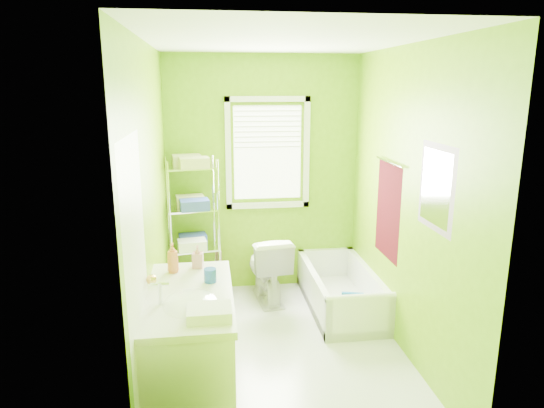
{
  "coord_description": "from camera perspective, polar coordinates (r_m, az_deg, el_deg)",
  "views": [
    {
      "loc": [
        -0.59,
        -3.79,
        2.27
      ],
      "look_at": [
        -0.06,
        0.25,
        1.27
      ],
      "focal_mm": 32.0,
      "sensor_mm": 36.0,
      "label": 1
    }
  ],
  "objects": [
    {
      "name": "ground",
      "position": [
        4.46,
        1.22,
        -16.81
      ],
      "size": [
        2.9,
        2.9,
        0.0
      ],
      "primitive_type": "plane",
      "color": "silver",
      "rests_on": "ground"
    },
    {
      "name": "room_envelope",
      "position": [
        3.91,
        1.33,
        3.11
      ],
      "size": [
        2.14,
        2.94,
        2.62
      ],
      "color": "#659807",
      "rests_on": "ground"
    },
    {
      "name": "window",
      "position": [
        5.3,
        -0.51,
        6.68
      ],
      "size": [
        0.92,
        0.05,
        1.22
      ],
      "color": "white",
      "rests_on": "ground"
    },
    {
      "name": "door",
      "position": [
        3.1,
        -15.36,
        -10.91
      ],
      "size": [
        0.09,
        0.8,
        2.0
      ],
      "color": "white",
      "rests_on": "ground"
    },
    {
      "name": "right_wall_decor",
      "position": [
        4.22,
        15.39,
        0.27
      ],
      "size": [
        0.04,
        1.48,
        1.17
      ],
      "color": "#41070C",
      "rests_on": "ground"
    },
    {
      "name": "bathtub",
      "position": [
        5.17,
        8.1,
        -10.68
      ],
      "size": [
        0.65,
        1.39,
        0.45
      ],
      "color": "white",
      "rests_on": "ground"
    },
    {
      "name": "toilet",
      "position": [
        5.25,
        -0.54,
        -7.45
      ],
      "size": [
        0.49,
        0.77,
        0.74
      ],
      "primitive_type": "imported",
      "rotation": [
        0.0,
        0.0,
        3.25
      ],
      "color": "white",
      "rests_on": "ground"
    },
    {
      "name": "vanity",
      "position": [
        3.6,
        -9.55,
        -16.4
      ],
      "size": [
        0.61,
        1.19,
        1.12
      ],
      "color": "white",
      "rests_on": "ground"
    },
    {
      "name": "wire_shelf_unit",
      "position": [
        5.16,
        -9.18,
        -1.17
      ],
      "size": [
        0.56,
        0.45,
        1.57
      ],
      "color": "silver",
      "rests_on": "ground"
    }
  ]
}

